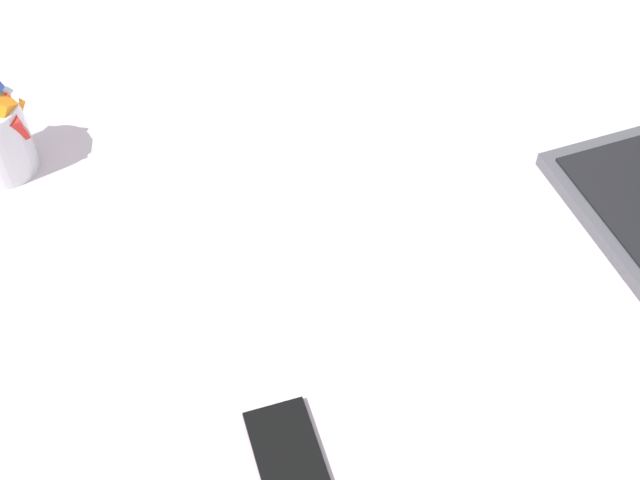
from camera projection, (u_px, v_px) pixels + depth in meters
bed_mattress at (319, 159)px, 130.88cm from camera, size 180.00×140.00×18.00cm
cell_phone at (290, 463)px, 88.10cm from camera, size 14.46×7.81×0.80cm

